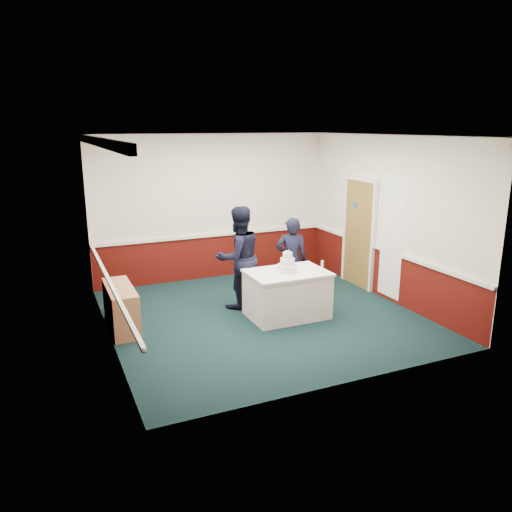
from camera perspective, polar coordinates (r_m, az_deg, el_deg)
name	(u,v)px	position (r m, az deg, el deg)	size (l,w,h in m)	color
ground	(263,316)	(8.56, 0.76, -6.86)	(5.00, 5.00, 0.00)	#11292A
room_shell	(252,196)	(8.63, -0.40, 6.84)	(5.00, 5.00, 3.00)	white
sideboard	(121,308)	(8.22, -15.15, -5.74)	(0.41, 1.20, 0.70)	tan
cake_table	(287,294)	(8.44, 3.56, -4.33)	(1.32, 0.92, 0.79)	white
wedding_cake	(287,265)	(8.29, 3.61, -1.06)	(0.35, 0.35, 0.36)	white
cake_knife	(291,275)	(8.13, 4.06, -2.17)	(0.01, 0.22, 0.01)	silver
champagne_flute	(322,265)	(8.28, 7.58, -0.98)	(0.05, 0.05, 0.21)	silver
person_man	(239,257)	(8.74, -2.00, -0.17)	(0.88, 0.69, 1.81)	black
person_woman	(291,259)	(9.12, 4.07, -0.39)	(0.57, 0.37, 1.56)	black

